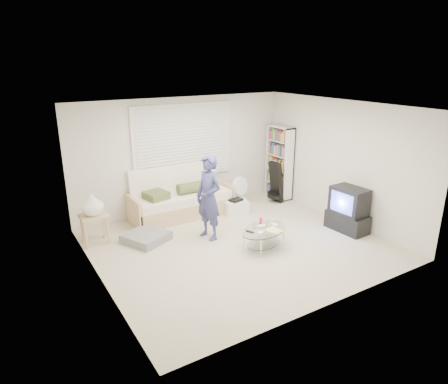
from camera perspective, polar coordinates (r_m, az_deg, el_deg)
ground at (r=7.44m, az=2.07°, el=-7.49°), size 5.00×5.00×0.00m
room_shell at (r=7.27m, az=0.13°, el=5.57°), size 5.02×4.52×2.51m
window_blinds at (r=8.77m, az=-5.81°, el=7.18°), size 2.32×0.08×1.62m
futon_sofa at (r=8.69m, az=-6.21°, el=-1.11°), size 2.22×0.90×1.08m
grey_floor_pillow at (r=7.67m, az=-11.05°, el=-6.34°), size 0.94×0.94×0.16m
side_table at (r=7.59m, az=-18.27°, el=-1.95°), size 0.49×0.40×0.98m
bookshelf at (r=9.77m, az=7.90°, el=4.20°), size 0.28×0.74×1.75m
guitar_case at (r=9.51m, az=7.39°, el=1.03°), size 0.35×0.36×0.96m
floor_fan at (r=9.16m, az=2.21°, el=0.43°), size 0.45×0.29×0.72m
storage_bin at (r=8.79m, az=1.71°, el=-2.15°), size 0.56×0.44×0.35m
tv_unit at (r=8.22m, az=17.32°, el=-2.47°), size 0.49×0.84×0.89m
coffee_table at (r=7.21m, az=5.75°, el=-5.83°), size 1.13×0.88×0.49m
standing_person at (r=7.40m, az=-2.19°, el=-0.82°), size 0.51×0.66×1.62m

